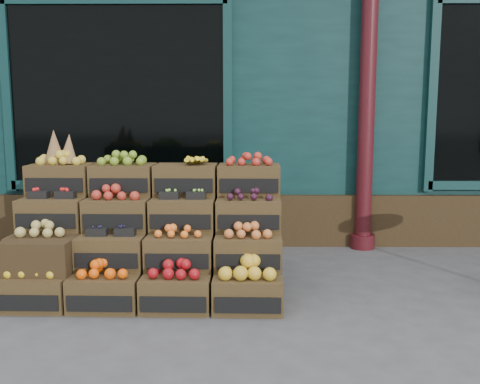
{
  "coord_description": "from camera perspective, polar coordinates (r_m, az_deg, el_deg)",
  "views": [
    {
      "loc": [
        -0.16,
        -3.97,
        1.54
      ],
      "look_at": [
        -0.2,
        0.7,
        0.85
      ],
      "focal_mm": 40.0,
      "sensor_mm": 36.0,
      "label": 1
    }
  ],
  "objects": [
    {
      "name": "ground",
      "position": [
        4.26,
        2.68,
        -12.79
      ],
      "size": [
        60.0,
        60.0,
        0.0
      ],
      "primitive_type": "plane",
      "color": "#4C4C4F",
      "rests_on": "ground"
    },
    {
      "name": "shop_facade",
      "position": [
        9.12,
        1.53,
        13.79
      ],
      "size": [
        12.0,
        6.24,
        4.8
      ],
      "color": "#0D2D2C",
      "rests_on": "ground"
    },
    {
      "name": "crate_display",
      "position": [
        4.72,
        -9.51,
        -5.29
      ],
      "size": [
        2.26,
        1.13,
        1.4
      ],
      "rotation": [
        0.0,
        0.0,
        -0.02
      ],
      "color": "#42311A",
      "rests_on": "ground"
    },
    {
      "name": "spare_crates",
      "position": [
        4.65,
        -20.5,
        -7.98
      ],
      "size": [
        0.55,
        0.38,
        0.54
      ],
      "rotation": [
        0.0,
        0.0,
        -0.01
      ],
      "color": "#42311A",
      "rests_on": "ground"
    },
    {
      "name": "shopkeeper",
      "position": [
        6.88,
        -12.73,
        3.89
      ],
      "size": [
        0.87,
        0.72,
        2.05
      ],
      "primitive_type": "imported",
      "rotation": [
        0.0,
        0.0,
        2.79
      ],
      "color": "#195926",
      "rests_on": "ground"
    }
  ]
}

